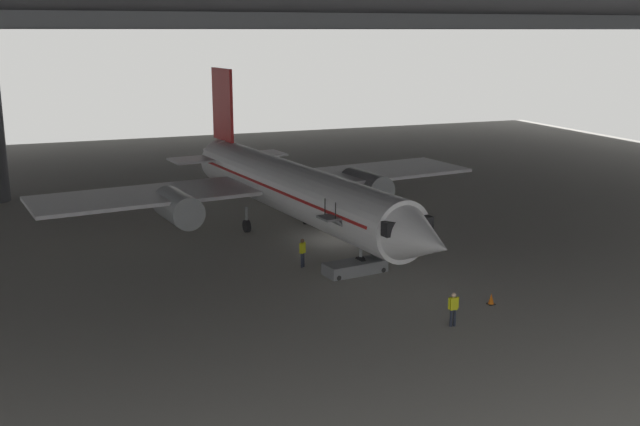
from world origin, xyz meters
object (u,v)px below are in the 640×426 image
(crew_worker_by_stairs, at_px, (303,251))
(traffic_cone_orange, at_px, (491,299))
(boarding_stairs, at_px, (354,261))
(airplane_main, at_px, (289,187))
(crew_worker_near_nose, at_px, (453,307))

(crew_worker_by_stairs, bearing_deg, traffic_cone_orange, -53.47)
(crew_worker_by_stairs, xyz_separation_m, traffic_cone_orange, (7.00, -9.45, -0.72))
(boarding_stairs, distance_m, traffic_cone_orange, 8.61)
(airplane_main, distance_m, crew_worker_by_stairs, 7.91)
(crew_worker_by_stairs, bearing_deg, crew_worker_near_nose, -72.38)
(boarding_stairs, distance_m, crew_worker_by_stairs, 3.27)
(traffic_cone_orange, bearing_deg, crew_worker_by_stairs, 126.53)
(boarding_stairs, height_order, crew_worker_near_nose, boarding_stairs)
(traffic_cone_orange, bearing_deg, crew_worker_near_nose, -150.97)
(boarding_stairs, distance_m, crew_worker_near_nose, 9.24)
(airplane_main, distance_m, boarding_stairs, 9.94)
(boarding_stairs, xyz_separation_m, traffic_cone_orange, (4.59, -7.27, -0.43))
(crew_worker_near_nose, relative_size, crew_worker_by_stairs, 0.96)
(boarding_stairs, xyz_separation_m, crew_worker_near_nose, (1.19, -9.16, 0.25))
(airplane_main, relative_size, crew_worker_by_stairs, 19.55)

